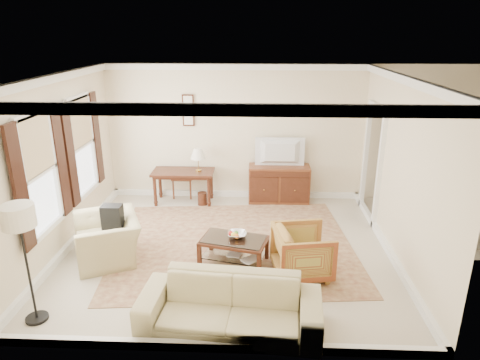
# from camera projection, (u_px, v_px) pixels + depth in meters

# --- Properties ---
(room_shell) EXTENTS (5.51, 5.01, 2.91)m
(room_shell) POSITION_uv_depth(u_px,v_px,m) (226.00, 105.00, 6.51)
(room_shell) COLOR beige
(room_shell) RESTS_ON ground
(annex_bedroom) EXTENTS (3.00, 2.70, 2.90)m
(annex_bedroom) POSITION_uv_depth(u_px,v_px,m) (467.00, 209.00, 8.12)
(annex_bedroom) COLOR beige
(annex_bedroom) RESTS_ON ground
(window_front) EXTENTS (0.12, 1.56, 1.80)m
(window_front) POSITION_uv_depth(u_px,v_px,m) (40.00, 174.00, 6.26)
(window_front) COLOR #CCB284
(window_front) RESTS_ON room_shell
(window_rear) EXTENTS (0.12, 1.56, 1.80)m
(window_rear) POSITION_uv_depth(u_px,v_px,m) (82.00, 146.00, 7.77)
(window_rear) COLOR #CCB284
(window_rear) RESTS_ON room_shell
(doorway) EXTENTS (0.10, 1.12, 2.25)m
(doorway) POSITION_uv_depth(u_px,v_px,m) (372.00, 165.00, 8.27)
(doorway) COLOR white
(doorway) RESTS_ON room_shell
(rug) EXTENTS (4.35, 3.82, 0.01)m
(rug) POSITION_uv_depth(u_px,v_px,m) (234.00, 244.00, 7.47)
(rug) COLOR brown
(rug) RESTS_ON room_shell
(writing_desk) EXTENTS (1.30, 0.65, 0.71)m
(writing_desk) POSITION_uv_depth(u_px,v_px,m) (183.00, 176.00, 9.13)
(writing_desk) COLOR #431F13
(writing_desk) RESTS_ON room_shell
(desk_chair) EXTENTS (0.48, 0.48, 1.05)m
(desk_chair) POSITION_uv_depth(u_px,v_px,m) (183.00, 174.00, 9.48)
(desk_chair) COLOR brown
(desk_chair) RESTS_ON room_shell
(desk_lamp) EXTENTS (0.32, 0.32, 0.50)m
(desk_lamp) POSITION_uv_depth(u_px,v_px,m) (198.00, 160.00, 8.99)
(desk_lamp) COLOR silver
(desk_lamp) RESTS_ON writing_desk
(framed_prints) EXTENTS (0.25, 0.04, 0.68)m
(framed_prints) POSITION_uv_depth(u_px,v_px,m) (188.00, 110.00, 9.05)
(framed_prints) COLOR #431F13
(framed_prints) RESTS_ON room_shell
(sideboard) EXTENTS (1.30, 0.50, 0.80)m
(sideboard) POSITION_uv_depth(u_px,v_px,m) (279.00, 184.00, 9.25)
(sideboard) COLOR brown
(sideboard) RESTS_ON room_shell
(tv) EXTENTS (1.00, 0.57, 0.13)m
(tv) POSITION_uv_depth(u_px,v_px,m) (280.00, 144.00, 8.93)
(tv) COLOR black
(tv) RESTS_ON sideboard
(coffee_table) EXTENTS (1.14, 0.83, 0.44)m
(coffee_table) POSITION_uv_depth(u_px,v_px,m) (234.00, 244.00, 6.78)
(coffee_table) COLOR #431F13
(coffee_table) RESTS_ON room_shell
(fruit_bowl) EXTENTS (0.42, 0.42, 0.10)m
(fruit_bowl) POSITION_uv_depth(u_px,v_px,m) (237.00, 234.00, 6.79)
(fruit_bowl) COLOR silver
(fruit_bowl) RESTS_ON coffee_table
(book_a) EXTENTS (0.28, 0.11, 0.38)m
(book_a) POSITION_uv_depth(u_px,v_px,m) (229.00, 252.00, 6.87)
(book_a) COLOR brown
(book_a) RESTS_ON coffee_table
(book_b) EXTENTS (0.20, 0.23, 0.38)m
(book_b) POSITION_uv_depth(u_px,v_px,m) (247.00, 257.00, 6.74)
(book_b) COLOR brown
(book_b) RESTS_ON coffee_table
(striped_armchair) EXTENTS (0.89, 0.93, 0.84)m
(striped_armchair) POSITION_uv_depth(u_px,v_px,m) (303.00, 250.00, 6.43)
(striped_armchair) COLOR brown
(striped_armchair) RESTS_ON room_shell
(club_armchair) EXTENTS (1.11, 1.31, 0.97)m
(club_armchair) POSITION_uv_depth(u_px,v_px,m) (107.00, 232.00, 6.86)
(club_armchair) COLOR tan
(club_armchair) RESTS_ON room_shell
(backpack) EXTENTS (0.28, 0.36, 0.40)m
(backpack) POSITION_uv_depth(u_px,v_px,m) (112.00, 215.00, 6.87)
(backpack) COLOR black
(backpack) RESTS_ON club_armchair
(sofa) EXTENTS (2.29, 0.85, 0.88)m
(sofa) POSITION_uv_depth(u_px,v_px,m) (230.00, 298.00, 5.24)
(sofa) COLOR tan
(sofa) RESTS_ON room_shell
(floor_lamp) EXTENTS (0.40, 0.40, 1.60)m
(floor_lamp) POSITION_uv_depth(u_px,v_px,m) (20.00, 225.00, 5.10)
(floor_lamp) COLOR black
(floor_lamp) RESTS_ON room_shell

